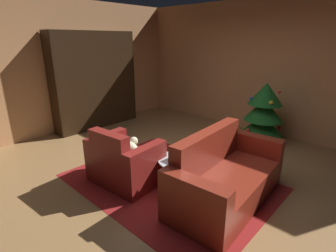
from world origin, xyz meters
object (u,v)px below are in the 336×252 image
object	(u,v)px
couch_red	(224,178)
coffee_table	(182,162)
decorated_tree	(264,112)
book_stack_on_table	(180,156)
armchair_red	(124,163)
bottle_on_table	(182,158)
bookshelf_unit	(100,81)

from	to	relation	value
couch_red	coffee_table	world-z (taller)	couch_red
coffee_table	decorated_tree	world-z (taller)	decorated_tree
coffee_table	book_stack_on_table	xyz separation A→B (m)	(-0.00, -0.04, 0.11)
coffee_table	decorated_tree	bearing A→B (deg)	87.28
couch_red	coffee_table	xyz separation A→B (m)	(-0.61, -0.13, 0.06)
book_stack_on_table	decorated_tree	xyz separation A→B (m)	(0.11, 2.40, 0.15)
armchair_red	bottle_on_table	bearing A→B (deg)	24.30
armchair_red	bottle_on_table	world-z (taller)	armchair_red
couch_red	decorated_tree	size ratio (longest dim) A/B	1.53
book_stack_on_table	bottle_on_table	bearing A→B (deg)	-40.26
coffee_table	book_stack_on_table	bearing A→B (deg)	-91.61
bookshelf_unit	couch_red	size ratio (longest dim) A/B	1.17
bottle_on_table	decorated_tree	distance (m)	2.51
book_stack_on_table	decorated_tree	distance (m)	2.41
armchair_red	book_stack_on_table	bearing A→B (deg)	34.51
bottle_on_table	decorated_tree	bearing A→B (deg)	90.16
couch_red	book_stack_on_table	distance (m)	0.65
bookshelf_unit	coffee_table	world-z (taller)	bookshelf_unit
armchair_red	decorated_tree	bearing A→B (deg)	74.82
couch_red	decorated_tree	xyz separation A→B (m)	(-0.49, 2.23, 0.32)
coffee_table	bookshelf_unit	bearing A→B (deg)	165.53
armchair_red	decorated_tree	world-z (taller)	decorated_tree
armchair_red	decorated_tree	distance (m)	2.98
couch_red	bottle_on_table	xyz separation A→B (m)	(-0.49, -0.27, 0.21)
bookshelf_unit	coffee_table	size ratio (longest dim) A/B	3.24
bookshelf_unit	armchair_red	distance (m)	2.93
couch_red	book_stack_on_table	xyz separation A→B (m)	(-0.61, -0.17, 0.17)
coffee_table	bottle_on_table	bearing A→B (deg)	-49.62
bookshelf_unit	bottle_on_table	bearing A→B (deg)	-16.24
coffee_table	bottle_on_table	distance (m)	0.23
book_stack_on_table	decorated_tree	bearing A→B (deg)	87.30
coffee_table	bottle_on_table	xyz separation A→B (m)	(0.12, -0.14, 0.14)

